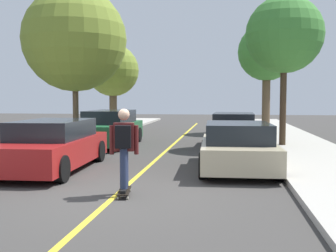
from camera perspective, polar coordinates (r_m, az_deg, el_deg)
The scene contains 13 objects.
ground at distance 8.43m, azimuth -7.24°, elevation -9.53°, with size 80.00×80.00×0.00m, color #3D3A38.
center_line at distance 12.26m, azimuth -2.31°, elevation -5.24°, with size 0.12×39.20×0.01m, color gold.
parked_car_left_nearest at distance 11.61m, azimuth -15.75°, elevation -2.63°, with size 2.09×4.68×1.35m.
parked_car_left_near at distance 16.92m, azimuth -8.02°, elevation -0.35°, with size 1.88×4.70×1.44m.
parked_car_right_nearest at distance 11.31m, azimuth 9.60°, elevation -2.87°, with size 2.10×4.30×1.29m.
parked_car_right_near at distance 16.93m, azimuth 9.07°, elevation -0.50°, with size 1.99×4.07×1.34m.
street_tree_left_nearest at distance 18.65m, azimuth -12.80°, elevation 11.58°, with size 4.50×4.50×6.58m.
street_tree_left_near at distance 24.30m, azimuth -7.65°, elevation 7.56°, with size 3.01×3.01×4.91m.
street_tree_right_nearest at distance 16.61m, azimuth 15.81°, elevation 12.02°, with size 2.94×2.94×5.68m.
street_tree_right_near at distance 23.31m, azimuth 13.52°, elevation 9.81°, with size 3.12×3.12×5.86m.
fire_hydrant at distance 12.42m, azimuth -21.84°, elevation -3.16°, with size 0.20×0.20×0.70m.
skateboard at distance 8.41m, azimuth -6.06°, elevation -8.94°, with size 0.35×0.86×0.10m.
skateboarder at distance 8.22m, azimuth -6.13°, elevation -2.58°, with size 0.59×0.71×1.64m.
Camera 1 is at (2.17, -7.91, 1.96)m, focal length 44.02 mm.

